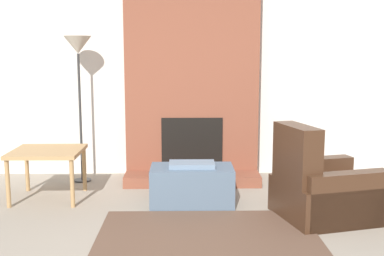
# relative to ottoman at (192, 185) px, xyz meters

# --- Properties ---
(wall_back) EXTENTS (7.27, 0.06, 2.60)m
(wall_back) POSITION_rel_ottoman_xyz_m (0.02, 1.34, 1.09)
(wall_back) COLOR silver
(wall_back) RESTS_ON ground_plane
(fireplace) EXTENTS (1.61, 0.73, 2.60)m
(fireplace) POSITION_rel_ottoman_xyz_m (0.02, 1.11, 1.03)
(fireplace) COLOR brown
(fireplace) RESTS_ON ground_plane
(ottoman) EXTENTS (0.85, 0.47, 0.45)m
(ottoman) POSITION_rel_ottoman_xyz_m (0.00, 0.00, 0.00)
(ottoman) COLOR slate
(ottoman) RESTS_ON ground_plane
(armchair) EXTENTS (1.07, 0.97, 0.90)m
(armchair) POSITION_rel_ottoman_xyz_m (1.22, -0.43, 0.05)
(armchair) COLOR #422819
(armchair) RESTS_ON ground_plane
(side_table) EXTENTS (0.73, 0.68, 0.54)m
(side_table) POSITION_rel_ottoman_xyz_m (-1.53, 0.23, 0.26)
(side_table) COLOR tan
(side_table) RESTS_ON ground_plane
(floor_lamp_left) EXTENTS (0.32, 0.32, 1.74)m
(floor_lamp_left) POSITION_rel_ottoman_xyz_m (-1.32, 0.94, 1.33)
(floor_lamp_left) COLOR #333333
(floor_lamp_left) RESTS_ON ground_plane
(area_rug) EXTENTS (1.89, 1.33, 0.01)m
(area_rug) POSITION_rel_ottoman_xyz_m (0.12, -0.91, -0.20)
(area_rug) COLOR brown
(area_rug) RESTS_ON ground_plane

